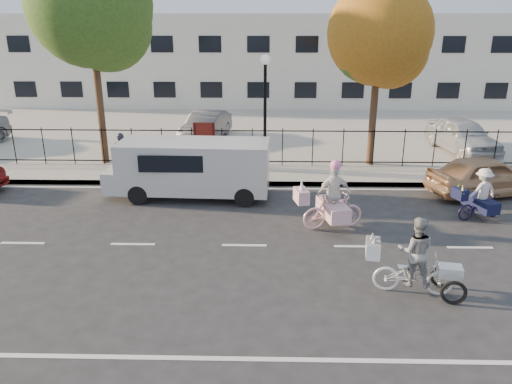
{
  "coord_description": "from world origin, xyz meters",
  "views": [
    {
      "loc": [
        0.59,
        -12.1,
        5.77
      ],
      "look_at": [
        0.29,
        1.2,
        1.1
      ],
      "focal_mm": 35.0,
      "sensor_mm": 36.0,
      "label": 1
    }
  ],
  "objects_px": {
    "pedestrian": "(121,154)",
    "bull_bike": "(481,199)",
    "white_van": "(192,167)",
    "gold_sedan": "(487,176)",
    "lot_car_d": "(462,135)",
    "lamppost": "(265,92)",
    "unicorn_bike": "(332,204)",
    "zebra_trike": "(414,264)",
    "lot_car_c": "(206,126)"
  },
  "relations": [
    {
      "from": "gold_sedan",
      "to": "lot_car_c",
      "type": "xyz_separation_m",
      "value": [
        -10.41,
        7.28,
        0.14
      ]
    },
    {
      "from": "bull_bike",
      "to": "lot_car_d",
      "type": "distance_m",
      "value": 7.77
    },
    {
      "from": "zebra_trike",
      "to": "lot_car_c",
      "type": "relative_size",
      "value": 0.51
    },
    {
      "from": "unicorn_bike",
      "to": "lot_car_c",
      "type": "xyz_separation_m",
      "value": [
        -4.81,
        10.28,
        0.07
      ]
    },
    {
      "from": "zebra_trike",
      "to": "white_van",
      "type": "xyz_separation_m",
      "value": [
        -5.74,
        6.12,
        0.37
      ]
    },
    {
      "from": "pedestrian",
      "to": "lot_car_c",
      "type": "distance_m",
      "value": 6.23
    },
    {
      "from": "zebra_trike",
      "to": "lot_car_d",
      "type": "distance_m",
      "value": 12.98
    },
    {
      "from": "bull_bike",
      "to": "zebra_trike",
      "type": "bearing_deg",
      "value": 126.57
    },
    {
      "from": "bull_bike",
      "to": "gold_sedan",
      "type": "distance_m",
      "value": 2.41
    },
    {
      "from": "lamppost",
      "to": "zebra_trike",
      "type": "relative_size",
      "value": 2.06
    },
    {
      "from": "white_van",
      "to": "lot_car_c",
      "type": "distance_m",
      "value": 7.71
    },
    {
      "from": "white_van",
      "to": "lot_car_d",
      "type": "bearing_deg",
      "value": 29.82
    },
    {
      "from": "lot_car_c",
      "to": "lot_car_d",
      "type": "distance_m",
      "value": 11.67
    },
    {
      "from": "zebra_trike",
      "to": "gold_sedan",
      "type": "height_order",
      "value": "zebra_trike"
    },
    {
      "from": "unicorn_bike",
      "to": "lot_car_d",
      "type": "xyz_separation_m",
      "value": [
        6.69,
        8.3,
        0.13
      ]
    },
    {
      "from": "lamppost",
      "to": "gold_sedan",
      "type": "relative_size",
      "value": 1.07
    },
    {
      "from": "lamppost",
      "to": "lot_car_c",
      "type": "height_order",
      "value": "lamppost"
    },
    {
      "from": "zebra_trike",
      "to": "lot_car_d",
      "type": "xyz_separation_m",
      "value": [
        5.33,
        11.83,
        0.2
      ]
    },
    {
      "from": "gold_sedan",
      "to": "pedestrian",
      "type": "distance_m",
      "value": 13.0
    },
    {
      "from": "zebra_trike",
      "to": "unicorn_bike",
      "type": "bearing_deg",
      "value": 30.57
    },
    {
      "from": "lamppost",
      "to": "white_van",
      "type": "xyz_separation_m",
      "value": [
        -2.43,
        -3.0,
        -2.05
      ]
    },
    {
      "from": "unicorn_bike",
      "to": "lot_car_d",
      "type": "height_order",
      "value": "unicorn_bike"
    },
    {
      "from": "unicorn_bike",
      "to": "gold_sedan",
      "type": "distance_m",
      "value": 6.35
    },
    {
      "from": "unicorn_bike",
      "to": "gold_sedan",
      "type": "height_order",
      "value": "unicorn_bike"
    },
    {
      "from": "unicorn_bike",
      "to": "bull_bike",
      "type": "relative_size",
      "value": 1.18
    },
    {
      "from": "bull_bike",
      "to": "pedestrian",
      "type": "relative_size",
      "value": 1.09
    },
    {
      "from": "zebra_trike",
      "to": "pedestrian",
      "type": "height_order",
      "value": "zebra_trike"
    },
    {
      "from": "pedestrian",
      "to": "lamppost",
      "type": "bearing_deg",
      "value": 179.04
    },
    {
      "from": "lamppost",
      "to": "unicorn_bike",
      "type": "xyz_separation_m",
      "value": [
        1.96,
        -5.59,
        -2.36
      ]
    },
    {
      "from": "zebra_trike",
      "to": "gold_sedan",
      "type": "distance_m",
      "value": 7.78
    },
    {
      "from": "white_van",
      "to": "lot_car_c",
      "type": "bearing_deg",
      "value": 95.72
    },
    {
      "from": "white_van",
      "to": "gold_sedan",
      "type": "height_order",
      "value": "white_van"
    },
    {
      "from": "bull_bike",
      "to": "lot_car_d",
      "type": "height_order",
      "value": "lot_car_d"
    },
    {
      "from": "white_van",
      "to": "gold_sedan",
      "type": "bearing_deg",
      "value": 4.88
    },
    {
      "from": "unicorn_bike",
      "to": "white_van",
      "type": "height_order",
      "value": "unicorn_bike"
    },
    {
      "from": "gold_sedan",
      "to": "zebra_trike",
      "type": "bearing_deg",
      "value": 132.29
    },
    {
      "from": "bull_bike",
      "to": "pedestrian",
      "type": "xyz_separation_m",
      "value": [
        -11.84,
        3.74,
        0.32
      ]
    },
    {
      "from": "zebra_trike",
      "to": "pedestrian",
      "type": "distance_m",
      "value": 11.87
    },
    {
      "from": "zebra_trike",
      "to": "bull_bike",
      "type": "relative_size",
      "value": 1.2
    },
    {
      "from": "white_van",
      "to": "gold_sedan",
      "type": "relative_size",
      "value": 1.35
    },
    {
      "from": "pedestrian",
      "to": "bull_bike",
      "type": "bearing_deg",
      "value": 150.78
    },
    {
      "from": "white_van",
      "to": "lot_car_c",
      "type": "xyz_separation_m",
      "value": [
        -0.43,
        7.7,
        -0.23
      ]
    },
    {
      "from": "pedestrian",
      "to": "lot_car_c",
      "type": "relative_size",
      "value": 0.39
    },
    {
      "from": "unicorn_bike",
      "to": "white_van",
      "type": "relative_size",
      "value": 0.38
    },
    {
      "from": "zebra_trike",
      "to": "unicorn_bike",
      "type": "height_order",
      "value": "unicorn_bike"
    },
    {
      "from": "white_van",
      "to": "pedestrian",
      "type": "relative_size",
      "value": 3.39
    },
    {
      "from": "pedestrian",
      "to": "lot_car_d",
      "type": "height_order",
      "value": "pedestrian"
    },
    {
      "from": "lamppost",
      "to": "lot_car_c",
      "type": "distance_m",
      "value": 5.95
    },
    {
      "from": "gold_sedan",
      "to": "lot_car_d",
      "type": "relative_size",
      "value": 0.93
    },
    {
      "from": "white_van",
      "to": "lot_car_d",
      "type": "relative_size",
      "value": 1.26
    }
  ]
}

